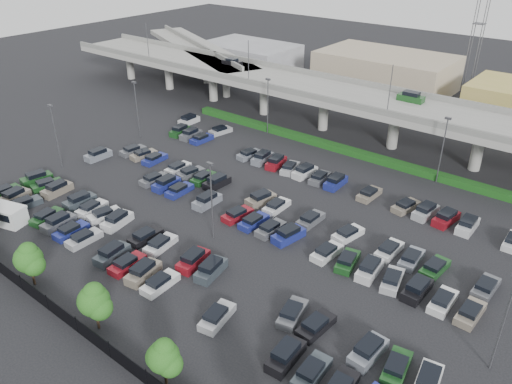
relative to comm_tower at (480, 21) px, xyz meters
The scene contains 10 objects.
ground 75.73m from the comm_tower, 93.09° to the right, with size 280.00×280.00×0.00m, color black.
overpass 43.07m from the comm_tower, 95.67° to the right, with size 150.00×13.00×15.80m.
on_ramp 64.67m from the comm_tower, 151.11° to the right, with size 50.93×30.13×8.80m.
hedge 51.42m from the comm_tower, 94.67° to the right, with size 66.00×1.60×1.10m, color #174213.
fence 103.13m from the comm_tower, 92.28° to the right, with size 70.00×0.10×2.00m.
tree_row 101.30m from the comm_tower, 91.88° to the right, with size 65.07×3.66×5.94m.
parked_cars 78.94m from the comm_tower, 93.41° to the right, with size 63.10×41.66×1.67m.
light_poles 73.06m from the comm_tower, 96.44° to the right, with size 66.90×48.38×10.30m.
distant_buildings 18.96m from the comm_tower, 55.50° to the right, with size 138.00×24.00×9.00m.
comm_tower is the anchor object (origin of this frame).
Camera 1 is at (36.35, -45.17, 34.50)m, focal length 35.00 mm.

